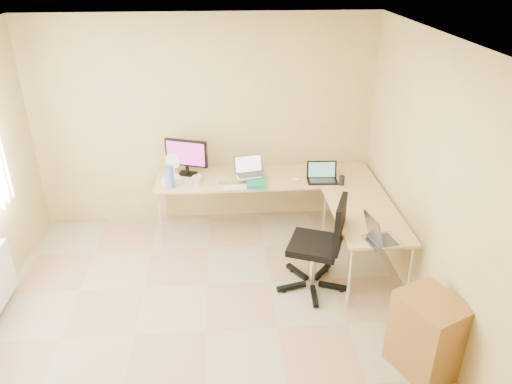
{
  "coord_description": "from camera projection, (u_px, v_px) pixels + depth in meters",
  "views": [
    {
      "loc": [
        0.2,
        -3.54,
        3.24
      ],
      "look_at": [
        0.55,
        1.1,
        0.9
      ],
      "focal_mm": 34.28,
      "sensor_mm": 36.0,
      "label": 1
    }
  ],
  "objects": [
    {
      "name": "desk_return",
      "position": [
        363.0,
        243.0,
        5.31
      ],
      "size": [
        0.7,
        1.3,
        0.73
      ],
      "primitive_type": "cube",
      "color": "tan",
      "rests_on": "ground"
    },
    {
      "name": "white_box",
      "position": [
        172.0,
        180.0,
        5.78
      ],
      "size": [
        0.26,
        0.23,
        0.08
      ],
      "primitive_type": "cube",
      "rotation": [
        0.0,
        0.0,
        0.42
      ],
      "color": "silver",
      "rests_on": "desk_main"
    },
    {
      "name": "wall_right",
      "position": [
        447.0,
        202.0,
        4.16
      ],
      "size": [
        0.0,
        4.5,
        4.5
      ],
      "primitive_type": "plane",
      "rotation": [
        1.57,
        0.0,
        -1.57
      ],
      "color": "tan",
      "rests_on": "ground"
    },
    {
      "name": "floor",
      "position": [
        207.0,
        331.0,
        4.6
      ],
      "size": [
        4.5,
        4.5,
        0.0
      ],
      "primitive_type": "plane",
      "color": "tan",
      "rests_on": "ground"
    },
    {
      "name": "cd_stack",
      "position": [
        223.0,
        184.0,
        5.75
      ],
      "size": [
        0.16,
        0.16,
        0.03
      ],
      "primitive_type": "cylinder",
      "rotation": [
        0.0,
        0.0,
        -0.31
      ],
      "color": "silver",
      "rests_on": "desk_main"
    },
    {
      "name": "cabinet",
      "position": [
        427.0,
        335.0,
        4.05
      ],
      "size": [
        0.6,
        0.65,
        0.72
      ],
      "primitive_type": "cube",
      "rotation": [
        0.0,
        0.0,
        0.43
      ],
      "color": "brown",
      "rests_on": "ground"
    },
    {
      "name": "laptop_return",
      "position": [
        384.0,
        231.0,
        4.6
      ],
      "size": [
        0.42,
        0.36,
        0.24
      ],
      "primitive_type": "cube",
      "rotation": [
        0.0,
        0.0,
        1.77
      ],
      "color": "#A09FAD",
      "rests_on": "desk_return"
    },
    {
      "name": "laptop_center",
      "position": [
        250.0,
        167.0,
        5.81
      ],
      "size": [
        0.4,
        0.34,
        0.23
      ],
      "primitive_type": "cube",
      "rotation": [
        0.0,
        0.0,
        0.2
      ],
      "color": "#A0A2AC",
      "rests_on": "desk_main"
    },
    {
      "name": "mouse",
      "position": [
        297.0,
        180.0,
        5.85
      ],
      "size": [
        0.1,
        0.09,
        0.03
      ],
      "primitive_type": "ellipsoid",
      "rotation": [
        0.0,
        0.0,
        -0.41
      ],
      "color": "silver",
      "rests_on": "desk_main"
    },
    {
      "name": "desk_fan",
      "position": [
        173.0,
        163.0,
        6.02
      ],
      "size": [
        0.25,
        0.25,
        0.25
      ],
      "primitive_type": "cylinder",
      "rotation": [
        0.0,
        0.0,
        -0.33
      ],
      "color": "white",
      "rests_on": "desk_main"
    },
    {
      "name": "office_chair",
      "position": [
        314.0,
        246.0,
        5.0
      ],
      "size": [
        0.83,
        0.83,
        1.07
      ],
      "primitive_type": "cube",
      "rotation": [
        0.0,
        0.0,
        -0.38
      ],
      "color": "black",
      "rests_on": "ground"
    },
    {
      "name": "water_bottle",
      "position": [
        171.0,
        177.0,
        5.64
      ],
      "size": [
        0.09,
        0.09,
        0.27
      ],
      "primitive_type": "cylinder",
      "rotation": [
        0.0,
        0.0,
        -0.23
      ],
      "color": "#4178D1",
      "rests_on": "desk_main"
    },
    {
      "name": "desk_main",
      "position": [
        265.0,
        203.0,
        6.13
      ],
      "size": [
        2.65,
        0.7,
        0.73
      ],
      "primitive_type": "cube",
      "color": "tan",
      "rests_on": "ground"
    },
    {
      "name": "mug",
      "position": [
        197.0,
        180.0,
        5.75
      ],
      "size": [
        0.14,
        0.14,
        0.11
      ],
      "primitive_type": "imported",
      "rotation": [
        0.0,
        0.0,
        -0.31
      ],
      "color": "silver",
      "rests_on": "desk_main"
    },
    {
      "name": "monitor",
      "position": [
        186.0,
        157.0,
        5.92
      ],
      "size": [
        0.56,
        0.34,
        0.46
      ],
      "primitive_type": "cube",
      "rotation": [
        0.0,
        0.0,
        -0.35
      ],
      "color": "black",
      "rests_on": "desk_main"
    },
    {
      "name": "laptop_black",
      "position": [
        323.0,
        173.0,
        5.8
      ],
      "size": [
        0.37,
        0.28,
        0.23
      ],
      "primitive_type": "cube",
      "rotation": [
        0.0,
        0.0,
        -0.05
      ],
      "color": "black",
      "rests_on": "desk_main"
    },
    {
      "name": "ceiling",
      "position": [
        190.0,
        49.0,
        3.43
      ],
      "size": [
        4.5,
        4.5,
        0.0
      ],
      "primitive_type": "plane",
      "rotation": [
        3.14,
        0.0,
        0.0
      ],
      "color": "white",
      "rests_on": "ground"
    },
    {
      "name": "black_cup",
      "position": [
        342.0,
        180.0,
        5.74
      ],
      "size": [
        0.08,
        0.08,
        0.11
      ],
      "primitive_type": "cylinder",
      "rotation": [
        0.0,
        0.0,
        -0.33
      ],
      "color": "black",
      "rests_on": "desk_main"
    },
    {
      "name": "keyboard",
      "position": [
        240.0,
        187.0,
        5.68
      ],
      "size": [
        0.4,
        0.13,
        0.02
      ],
      "primitive_type": "cube",
      "rotation": [
        0.0,
        0.0,
        0.05
      ],
      "color": "white",
      "rests_on": "desk_main"
    },
    {
      "name": "book_stack",
      "position": [
        256.0,
        182.0,
        5.76
      ],
      "size": [
        0.25,
        0.33,
        0.05
      ],
      "primitive_type": "cube",
      "rotation": [
        0.0,
        0.0,
        -0.09
      ],
      "color": "#12745B",
      "rests_on": "desk_main"
    },
    {
      "name": "papers",
      "position": [
        187.0,
        178.0,
        5.93
      ],
      "size": [
        0.3,
        0.37,
        0.01
      ],
      "primitive_type": "cube",
      "rotation": [
        0.0,
        0.0,
        -0.27
      ],
      "color": "beige",
      "rests_on": "desk_main"
    },
    {
      "name": "wall_back",
      "position": [
        205.0,
        123.0,
        6.02
      ],
      "size": [
        4.5,
        0.0,
        4.5
      ],
      "primitive_type": "plane",
      "rotation": [
        1.57,
        0.0,
        0.0
      ],
      "color": "tan",
      "rests_on": "ground"
    }
  ]
}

